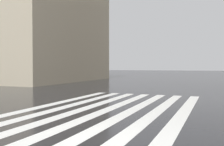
{
  "coord_description": "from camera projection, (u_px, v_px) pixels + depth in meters",
  "views": [
    {
      "loc": [
        -5.74,
        -2.83,
        1.79
      ],
      "look_at": [
        7.27,
        2.34,
        1.43
      ],
      "focal_mm": 42.08,
      "sensor_mm": 36.0,
      "label": 1
    }
  ],
  "objects": [
    {
      "name": "ground_plane",
      "position": [
        91.0,
        139.0,
        6.42
      ],
      "size": [
        220.0,
        220.0,
        0.0
      ],
      "primitive_type": "plane",
      "color": "black"
    },
    {
      "name": "zebra_crossing",
      "position": [
        106.0,
        110.0,
        10.63
      ],
      "size": [
        13.0,
        6.5,
        0.01
      ],
      "color": "silver",
      "rests_on": "ground_plane"
    }
  ]
}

